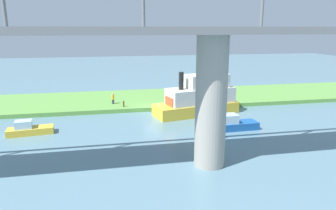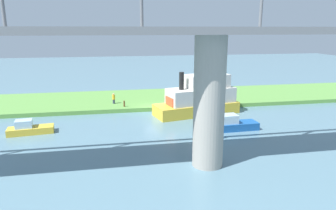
{
  "view_description": "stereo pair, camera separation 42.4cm",
  "coord_description": "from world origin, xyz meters",
  "px_view_note": "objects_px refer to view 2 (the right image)",
  "views": [
    {
      "loc": [
        5.6,
        36.82,
        10.06
      ],
      "look_at": [
        -0.8,
        5.0,
        2.0
      ],
      "focal_mm": 33.02,
      "sensor_mm": 36.0,
      "label": 1
    },
    {
      "loc": [
        5.18,
        36.9,
        10.06
      ],
      "look_at": [
        -0.8,
        5.0,
        2.0
      ],
      "focal_mm": 33.02,
      "sensor_mm": 36.0,
      "label": 2
    }
  ],
  "objects_px": {
    "mooring_post": "(124,104)",
    "pontoon_yellow": "(199,98)",
    "motorboat_white": "(29,129)",
    "bridge_pylon": "(209,103)",
    "riverboat_paddlewheel": "(233,124)",
    "person_on_bank": "(114,98)"
  },
  "relations": [
    {
      "from": "bridge_pylon",
      "to": "riverboat_paddlewheel",
      "type": "height_order",
      "value": "bridge_pylon"
    },
    {
      "from": "bridge_pylon",
      "to": "person_on_bank",
      "type": "bearing_deg",
      "value": -70.88
    },
    {
      "from": "bridge_pylon",
      "to": "riverboat_paddlewheel",
      "type": "relative_size",
      "value": 1.97
    },
    {
      "from": "pontoon_yellow",
      "to": "riverboat_paddlewheel",
      "type": "distance_m",
      "value": 6.85
    },
    {
      "from": "pontoon_yellow",
      "to": "motorboat_white",
      "type": "distance_m",
      "value": 18.93
    },
    {
      "from": "mooring_post",
      "to": "riverboat_paddlewheel",
      "type": "height_order",
      "value": "riverboat_paddlewheel"
    },
    {
      "from": "pontoon_yellow",
      "to": "motorboat_white",
      "type": "bearing_deg",
      "value": 12.17
    },
    {
      "from": "mooring_post",
      "to": "motorboat_white",
      "type": "bearing_deg",
      "value": 36.6
    },
    {
      "from": "bridge_pylon",
      "to": "motorboat_white",
      "type": "bearing_deg",
      "value": -33.93
    },
    {
      "from": "person_on_bank",
      "to": "motorboat_white",
      "type": "bearing_deg",
      "value": 47.36
    },
    {
      "from": "mooring_post",
      "to": "pontoon_yellow",
      "type": "xyz_separation_m",
      "value": [
        -8.83,
        3.17,
        1.05
      ]
    },
    {
      "from": "bridge_pylon",
      "to": "pontoon_yellow",
      "type": "xyz_separation_m",
      "value": [
        -3.44,
        -14.08,
        -2.91
      ]
    },
    {
      "from": "pontoon_yellow",
      "to": "mooring_post",
      "type": "bearing_deg",
      "value": -19.75
    },
    {
      "from": "bridge_pylon",
      "to": "person_on_bank",
      "type": "height_order",
      "value": "bridge_pylon"
    },
    {
      "from": "mooring_post",
      "to": "motorboat_white",
      "type": "height_order",
      "value": "motorboat_white"
    },
    {
      "from": "bridge_pylon",
      "to": "riverboat_paddlewheel",
      "type": "bearing_deg",
      "value": -123.95
    },
    {
      "from": "bridge_pylon",
      "to": "mooring_post",
      "type": "distance_m",
      "value": 18.5
    },
    {
      "from": "person_on_bank",
      "to": "pontoon_yellow",
      "type": "bearing_deg",
      "value": 153.17
    },
    {
      "from": "person_on_bank",
      "to": "mooring_post",
      "type": "xyz_separation_m",
      "value": [
        -1.26,
        1.93,
        -0.33
      ]
    },
    {
      "from": "pontoon_yellow",
      "to": "riverboat_paddlewheel",
      "type": "bearing_deg",
      "value": 104.31
    },
    {
      "from": "mooring_post",
      "to": "riverboat_paddlewheel",
      "type": "distance_m",
      "value": 14.27
    },
    {
      "from": "riverboat_paddlewheel",
      "to": "motorboat_white",
      "type": "bearing_deg",
      "value": -7.16
    }
  ]
}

